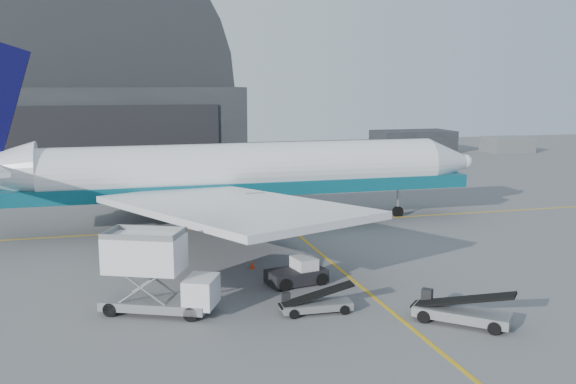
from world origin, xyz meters
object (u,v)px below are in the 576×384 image
object	(u,v)px
catering_truck	(155,274)
belt_loader_b	(461,312)
belt_loader_a	(315,304)
pushback_tug	(298,274)
airliner	(226,173)

from	to	relation	value
catering_truck	belt_loader_b	bearing A→B (deg)	3.21
catering_truck	belt_loader_a	xyz separation A→B (m)	(8.53, -2.39, -1.71)
pushback_tug	belt_loader_b	size ratio (longest dim) A/B	0.82
pushback_tug	belt_loader_b	xyz separation A→B (m)	(6.45, -8.82, -0.01)
catering_truck	belt_loader_b	world-z (taller)	catering_truck
belt_loader_b	catering_truck	bearing A→B (deg)	-158.94
catering_truck	pushback_tug	distance (m)	9.62
airliner	catering_truck	size ratio (longest dim) A/B	7.22
pushback_tug	belt_loader_a	size ratio (longest dim) A/B	0.94
pushback_tug	belt_loader_b	world-z (taller)	belt_loader_b
airliner	catering_truck	bearing A→B (deg)	-110.03
catering_truck	belt_loader_a	world-z (taller)	catering_truck
airliner	belt_loader_a	xyz separation A→B (m)	(1.09, -22.80, -4.28)
belt_loader_b	airliner	bearing A→B (deg)	148.97
airliner	belt_loader_b	world-z (taller)	airliner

